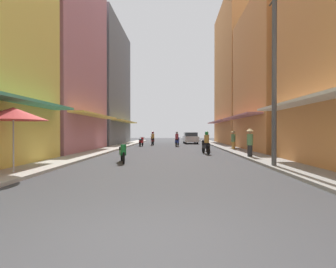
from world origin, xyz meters
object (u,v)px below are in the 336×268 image
object	(u,v)px
parked_car	(190,138)
pedestrian_far	(233,139)
motorbike_maroon	(153,139)
motorbike_blue	(177,140)
vendor_umbrella	(13,114)
motorbike_black	(206,144)
pedestrian_foreground	(250,142)
motorbike_white	(207,142)
utility_pole	(274,75)
motorbike_green	(123,152)
motorbike_red	(141,142)

from	to	relation	value
parked_car	pedestrian_far	size ratio (longest dim) A/B	2.51
motorbike_maroon	parked_car	size ratio (longest dim) A/B	0.43
motorbike_blue	vendor_umbrella	xyz separation A→B (m)	(-5.86, -18.73, 1.49)
motorbike_black	pedestrian_foreground	size ratio (longest dim) A/B	1.03
motorbike_black	motorbike_white	world-z (taller)	same
pedestrian_far	utility_pole	bearing A→B (deg)	-93.03
motorbike_black	motorbike_green	bearing A→B (deg)	-131.90
motorbike_maroon	motorbike_white	size ratio (longest dim) A/B	0.99
motorbike_black	motorbike_blue	bearing A→B (deg)	102.14
pedestrian_foreground	motorbike_red	bearing A→B (deg)	122.71
motorbike_blue	parked_car	distance (m)	6.95
motorbike_blue	motorbike_green	world-z (taller)	motorbike_blue
parked_car	pedestrian_foreground	world-z (taller)	pedestrian_foreground
motorbike_maroon	parked_car	bearing A→B (deg)	42.21
motorbike_green	parked_car	xyz separation A→B (m)	(4.59, 21.35, 0.24)
motorbike_blue	pedestrian_foreground	size ratio (longest dim) A/B	1.03
utility_pole	pedestrian_foreground	bearing A→B (deg)	88.44
motorbike_black	motorbike_red	world-z (taller)	motorbike_black
motorbike_black	vendor_umbrella	world-z (taller)	vendor_umbrella
motorbike_black	motorbike_maroon	size ratio (longest dim) A/B	1.01
motorbike_blue	motorbike_maroon	bearing A→B (deg)	138.12
motorbike_blue	motorbike_red	bearing A→B (deg)	-179.13
motorbike_black	pedestrian_far	world-z (taller)	pedestrian_far
motorbike_maroon	motorbike_green	bearing A→B (deg)	-89.92
motorbike_maroon	motorbike_blue	world-z (taller)	same
motorbike_maroon	pedestrian_foreground	size ratio (longest dim) A/B	1.02
parked_car	motorbike_black	bearing A→B (deg)	-89.21
vendor_umbrella	motorbike_black	bearing A→B (deg)	50.29
motorbike_maroon	pedestrian_far	distance (m)	11.33
motorbike_blue	vendor_umbrella	distance (m)	19.68
motorbike_green	motorbike_maroon	bearing A→B (deg)	90.08
utility_pole	motorbike_maroon	bearing A→B (deg)	109.90
motorbike_black	motorbike_red	bearing A→B (deg)	122.15
motorbike_red	pedestrian_foreground	size ratio (longest dim) A/B	1.04
motorbike_white	pedestrian_foreground	bearing A→B (deg)	-72.88
pedestrian_foreground	pedestrian_far	bearing A→B (deg)	86.06
motorbike_black	motorbike_maroon	xyz separation A→B (m)	(-4.83, 11.81, 0.00)
motorbike_maroon	motorbike_red	distance (m)	2.78
motorbike_green	pedestrian_far	size ratio (longest dim) A/B	1.05
pedestrian_far	motorbike_blue	bearing A→B (deg)	127.75
motorbike_red	parked_car	size ratio (longest dim) A/B	0.43
motorbike_green	utility_pole	size ratio (longest dim) A/B	0.23
motorbike_maroon	pedestrian_foreground	distance (m)	16.58
pedestrian_far	vendor_umbrella	size ratio (longest dim) A/B	0.69
motorbike_blue	motorbike_red	world-z (taller)	motorbike_blue
motorbike_maroon	utility_pole	size ratio (longest dim) A/B	0.23
pedestrian_far	motorbike_green	bearing A→B (deg)	-130.68
motorbike_black	pedestrian_foreground	world-z (taller)	pedestrian_foreground
motorbike_maroon	pedestrian_foreground	world-z (taller)	pedestrian_foreground
motorbike_white	motorbike_green	bearing A→B (deg)	-122.92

